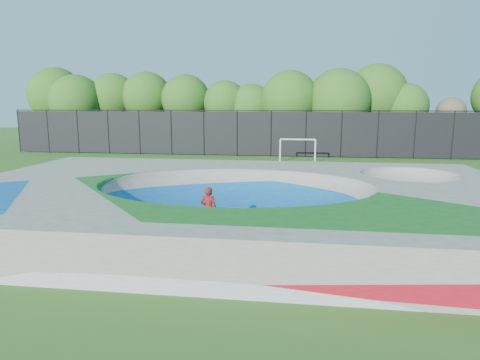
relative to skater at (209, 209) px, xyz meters
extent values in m
plane|color=#295217|center=(0.69, 1.70, -0.84)|extent=(120.00, 120.00, 0.00)
cube|color=gray|center=(0.69, 1.70, -0.09)|extent=(22.00, 14.00, 1.50)
imported|color=red|center=(0.00, 0.00, 0.00)|extent=(0.63, 0.43, 1.68)
cube|color=black|center=(0.00, 0.00, -0.81)|extent=(0.80, 0.30, 0.05)
cylinder|color=silver|center=(1.68, 19.13, 0.08)|extent=(0.12, 0.12, 1.83)
cylinder|color=silver|center=(4.42, 19.13, 0.08)|extent=(0.12, 0.12, 1.83)
cylinder|color=silver|center=(3.05, 19.13, 0.99)|extent=(2.74, 0.12, 0.12)
cylinder|color=black|center=(-23.31, 22.70, 1.16)|extent=(0.09, 0.09, 4.00)
cylinder|color=black|center=(-20.31, 22.70, 1.16)|extent=(0.09, 0.09, 4.00)
cylinder|color=black|center=(-17.31, 22.70, 1.16)|extent=(0.09, 0.09, 4.00)
cylinder|color=black|center=(-14.31, 22.70, 1.16)|extent=(0.09, 0.09, 4.00)
cylinder|color=black|center=(-11.31, 22.70, 1.16)|extent=(0.09, 0.09, 4.00)
cylinder|color=black|center=(-8.31, 22.70, 1.16)|extent=(0.09, 0.09, 4.00)
cylinder|color=black|center=(-5.31, 22.70, 1.16)|extent=(0.09, 0.09, 4.00)
cylinder|color=black|center=(-2.31, 22.70, 1.16)|extent=(0.09, 0.09, 4.00)
cylinder|color=black|center=(0.69, 22.70, 1.16)|extent=(0.09, 0.09, 4.00)
cylinder|color=black|center=(3.69, 22.70, 1.16)|extent=(0.09, 0.09, 4.00)
cylinder|color=black|center=(6.69, 22.70, 1.16)|extent=(0.09, 0.09, 4.00)
cylinder|color=black|center=(9.69, 22.70, 1.16)|extent=(0.09, 0.09, 4.00)
cylinder|color=black|center=(12.69, 22.70, 1.16)|extent=(0.09, 0.09, 4.00)
cylinder|color=black|center=(15.69, 22.70, 1.16)|extent=(0.09, 0.09, 4.00)
cube|color=black|center=(0.69, 22.70, 1.16)|extent=(48.00, 0.03, 3.80)
cylinder|color=black|center=(0.69, 22.70, 3.16)|extent=(48.00, 0.08, 0.08)
cylinder|color=#4A3525|center=(-22.65, 28.43, 0.83)|extent=(0.44, 0.44, 3.33)
sphere|color=#295717|center=(-22.65, 28.43, 4.66)|extent=(5.79, 5.79, 5.79)
cylinder|color=#4A3525|center=(-19.57, 26.90, 0.56)|extent=(0.44, 0.44, 2.79)
sphere|color=#295717|center=(-19.57, 26.90, 3.98)|extent=(5.40, 5.40, 5.40)
cylinder|color=#4A3525|center=(-16.38, 28.74, 0.86)|extent=(0.44, 0.44, 3.40)
sphere|color=#295717|center=(-16.38, 28.74, 4.42)|extent=(4.96, 4.96, 4.96)
cylinder|color=#4A3525|center=(-12.73, 28.78, 0.85)|extent=(0.44, 0.44, 3.37)
sphere|color=#295717|center=(-12.73, 28.78, 4.46)|extent=(5.14, 5.14, 5.14)
cylinder|color=#4A3525|center=(-8.26, 27.62, 0.78)|extent=(0.44, 0.44, 3.25)
sphere|color=#295717|center=(-8.26, 27.62, 4.22)|extent=(4.84, 4.84, 4.84)
cylinder|color=#4A3525|center=(-4.17, 27.43, 0.69)|extent=(0.44, 0.44, 3.06)
sphere|color=#295717|center=(-4.17, 27.43, 3.84)|extent=(4.33, 4.33, 4.33)
cylinder|color=#4A3525|center=(-1.60, 27.32, 0.54)|extent=(0.44, 0.44, 2.75)
sphere|color=#295717|center=(-1.60, 27.32, 3.52)|extent=(4.29, 4.29, 4.29)
cylinder|color=#4A3525|center=(2.14, 26.70, 0.63)|extent=(0.44, 0.44, 2.93)
sphere|color=#295717|center=(2.14, 26.70, 4.14)|extent=(5.46, 5.46, 5.46)
cylinder|color=#4A3525|center=(6.71, 26.70, 0.48)|extent=(0.44, 0.44, 2.64)
sphere|color=#295717|center=(6.71, 26.70, 4.02)|extent=(5.93, 5.93, 5.93)
cylinder|color=#4A3525|center=(10.41, 28.76, 0.79)|extent=(0.44, 0.44, 3.25)
sphere|color=#295717|center=(10.41, 28.76, 4.61)|extent=(5.86, 5.86, 5.86)
cylinder|color=#4A3525|center=(12.95, 27.85, 0.55)|extent=(0.44, 0.44, 2.78)
sphere|color=#295717|center=(12.95, 27.85, 3.54)|extent=(4.27, 4.27, 4.27)
cylinder|color=#4A3525|center=(16.75, 26.86, 0.55)|extent=(0.44, 0.44, 2.78)
sphere|color=brown|center=(16.75, 26.86, 3.04)|extent=(2.60, 2.60, 2.60)
camera|label=1|loc=(3.23, -14.75, 3.80)|focal=32.00mm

